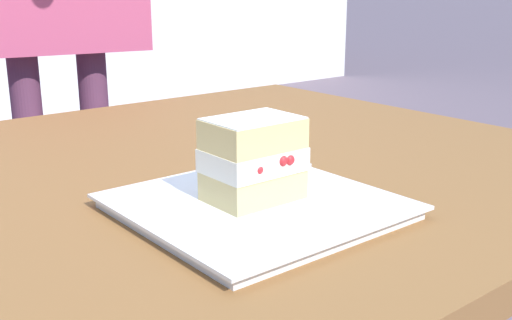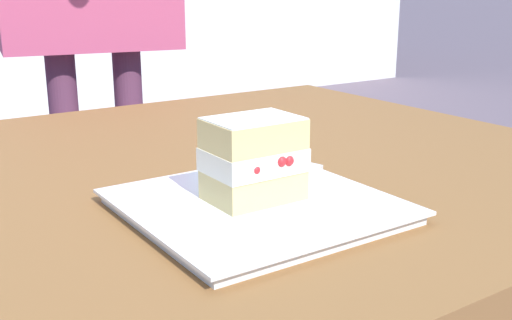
{
  "view_description": "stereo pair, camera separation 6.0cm",
  "coord_description": "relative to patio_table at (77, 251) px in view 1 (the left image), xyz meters",
  "views": [
    {
      "loc": [
        0.3,
        0.74,
        0.98
      ],
      "look_at": [
        -0.13,
        0.21,
        0.78
      ],
      "focal_mm": 43.81,
      "sensor_mm": 36.0,
      "label": 1
    },
    {
      "loc": [
        0.25,
        0.77,
        0.98
      ],
      "look_at": [
        -0.13,
        0.21,
        0.78
      ],
      "focal_mm": 43.81,
      "sensor_mm": 36.0,
      "label": 2
    }
  ],
  "objects": [
    {
      "name": "dessert_plate",
      "position": [
        -0.13,
        0.21,
        0.09
      ],
      "size": [
        0.28,
        0.28,
        0.02
      ],
      "color": "white",
      "rests_on": "patio_table"
    },
    {
      "name": "patio_table",
      "position": [
        0.0,
        0.0,
        0.0
      ],
      "size": [
        1.54,
        0.98,
        0.72
      ],
      "color": "brown",
      "rests_on": "ground"
    },
    {
      "name": "dessert_fork",
      "position": [
        -0.28,
        0.05,
        0.09
      ],
      "size": [
        0.06,
        0.17,
        0.01
      ],
      "color": "silver",
      "rests_on": "patio_table"
    },
    {
      "name": "cake_slice",
      "position": [
        -0.13,
        0.21,
        0.15
      ],
      "size": [
        0.11,
        0.08,
        0.1
      ],
      "color": "#E0C17A",
      "rests_on": "dessert_plate"
    }
  ]
}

